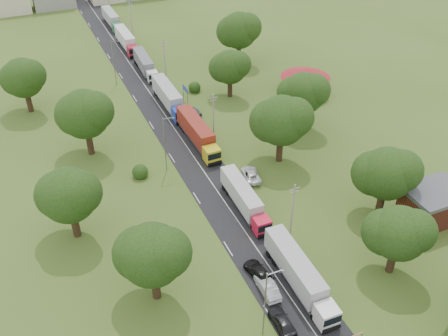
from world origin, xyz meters
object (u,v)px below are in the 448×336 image
car_lane_front (282,322)px  car_lane_mid (267,287)px  truck_0 (299,273)px  info_sign (185,92)px

car_lane_front → car_lane_mid: size_ratio=0.95×
truck_0 → car_lane_mid: size_ratio=3.02×
truck_0 → car_lane_mid: bearing=171.6°
truck_0 → car_lane_mid: 4.24m
car_lane_front → truck_0: bearing=-134.3°
car_lane_front → car_lane_mid: bearing=-97.3°
info_sign → car_lane_mid: bearing=-98.5°
car_lane_front → car_lane_mid: car_lane_mid is taller
info_sign → car_lane_front: bearing=-98.5°
car_lane_front → car_lane_mid: (0.80, 5.24, 0.01)m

